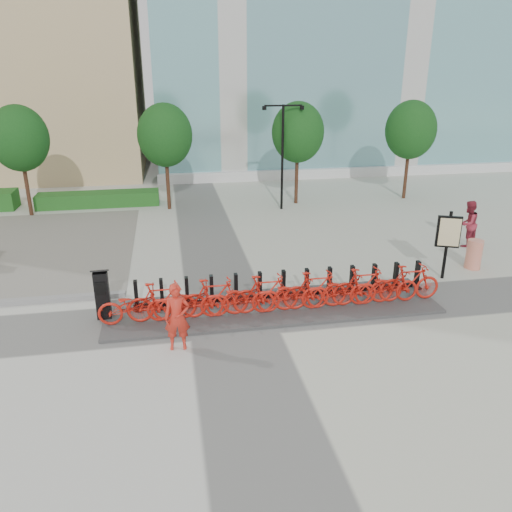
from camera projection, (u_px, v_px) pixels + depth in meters
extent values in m
plane|color=#B9BCA5|center=(231.00, 316.00, 14.07)|extent=(120.00, 120.00, 0.00)
cube|color=#287528|center=(99.00, 199.00, 25.28)|extent=(6.00, 1.20, 0.70)
cylinder|color=#58321C|center=(27.00, 184.00, 23.27)|extent=(0.18, 0.18, 3.00)
ellipsoid|color=#113D14|center=(19.00, 138.00, 22.53)|extent=(2.60, 2.60, 2.99)
cylinder|color=#58321C|center=(168.00, 179.00, 24.35)|extent=(0.18, 0.18, 3.00)
ellipsoid|color=#113D14|center=(165.00, 135.00, 23.61)|extent=(2.60, 2.60, 2.99)
cylinder|color=#58321C|center=(297.00, 174.00, 25.42)|extent=(0.18, 0.18, 3.00)
ellipsoid|color=#113D14|center=(298.00, 132.00, 24.68)|extent=(2.60, 2.60, 2.99)
cylinder|color=#58321C|center=(406.00, 170.00, 26.42)|extent=(0.18, 0.18, 3.00)
ellipsoid|color=#113D14|center=(411.00, 130.00, 25.68)|extent=(2.60, 2.60, 2.99)
cylinder|color=black|center=(282.00, 159.00, 23.98)|extent=(0.12, 0.12, 5.00)
cube|color=black|center=(274.00, 106.00, 23.05)|extent=(0.90, 0.08, 0.08)
cube|color=black|center=(293.00, 105.00, 23.20)|extent=(0.90, 0.08, 0.08)
cylinder|color=black|center=(264.00, 108.00, 23.01)|extent=(0.20, 0.20, 0.18)
cylinder|color=black|center=(302.00, 107.00, 23.31)|extent=(0.20, 0.20, 0.18)
cube|color=#434343|center=(273.00, 307.00, 14.55)|extent=(9.60, 2.40, 0.08)
imported|color=red|center=(134.00, 306.00, 13.38)|extent=(1.94, 0.68, 1.02)
imported|color=red|center=(162.00, 302.00, 13.48)|extent=(1.88, 0.53, 1.13)
imported|color=red|center=(188.00, 301.00, 13.62)|extent=(1.94, 0.68, 1.02)
imported|color=red|center=(215.00, 298.00, 13.72)|extent=(1.88, 0.53, 1.13)
imported|color=red|center=(240.00, 297.00, 13.86)|extent=(1.94, 0.68, 1.02)
imported|color=red|center=(266.00, 294.00, 13.96)|extent=(1.88, 0.53, 1.13)
imported|color=red|center=(291.00, 294.00, 14.10)|extent=(1.94, 0.68, 1.02)
imported|color=red|center=(315.00, 290.00, 14.20)|extent=(1.88, 0.53, 1.13)
imported|color=red|center=(339.00, 290.00, 14.34)|extent=(1.94, 0.68, 1.02)
imported|color=red|center=(363.00, 286.00, 14.44)|extent=(1.88, 0.53, 1.13)
imported|color=red|center=(386.00, 286.00, 14.58)|extent=(1.94, 0.68, 1.02)
imported|color=red|center=(409.00, 283.00, 14.68)|extent=(1.88, 0.53, 1.13)
cube|color=black|center=(102.00, 295.00, 13.62)|extent=(0.39, 0.34, 1.35)
cube|color=black|center=(99.00, 271.00, 13.37)|extent=(0.47, 0.40, 0.17)
cube|color=black|center=(101.00, 289.00, 13.37)|extent=(0.27, 0.03, 0.38)
imported|color=red|center=(177.00, 317.00, 12.18)|extent=(0.65, 0.44, 1.73)
imported|color=maroon|center=(468.00, 224.00, 19.36)|extent=(1.11, 1.03, 1.82)
cylinder|color=#E84714|center=(474.00, 254.00, 17.31)|extent=(0.65, 0.65, 1.02)
cylinder|color=black|center=(447.00, 245.00, 16.25)|extent=(0.10, 0.10, 2.30)
cube|color=black|center=(449.00, 232.00, 16.08)|extent=(0.74, 0.39, 1.05)
cube|color=beige|center=(450.00, 232.00, 16.03)|extent=(0.61, 0.27, 0.92)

